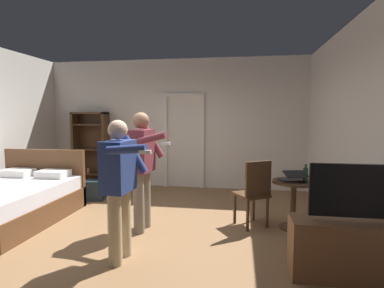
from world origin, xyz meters
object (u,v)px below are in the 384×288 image
bed (10,201)px  person_striped_shirt (142,163)px  person_blue_shirt (120,181)px  suitcase_dark (92,190)px  tv_flatscreen (354,245)px  bottle_on_table (306,175)px  wooden_chair (254,191)px  bookshelf (91,146)px  laptop (293,178)px  side_table (293,197)px

bed → person_striped_shirt: person_striped_shirt is taller
person_blue_shirt → suitcase_dark: 2.82m
tv_flatscreen → suitcase_dark: size_ratio=2.55×
bottle_on_table → person_blue_shirt: 2.54m
wooden_chair → tv_flatscreen: bearing=-54.1°
bookshelf → laptop: (4.18, -2.16, -0.17)m
wooden_chair → bottle_on_table: bearing=-3.1°
bed → laptop: size_ratio=4.98×
laptop → person_blue_shirt: person_blue_shirt is taller
person_blue_shirt → suitcase_dark: person_blue_shirt is taller
wooden_chair → person_striped_shirt: bearing=-167.6°
bottle_on_table → wooden_chair: wooden_chair is taller
bookshelf → bottle_on_table: size_ratio=6.60×
side_table → person_blue_shirt: bearing=-147.9°
side_table → suitcase_dark: side_table is taller
bottle_on_table → side_table: bearing=150.3°
wooden_chair → person_blue_shirt: person_blue_shirt is taller
tv_flatscreen → side_table: tv_flatscreen is taller
bed → bottle_on_table: 4.47m
suitcase_dark → side_table: bearing=-24.4°
laptop → wooden_chair: size_ratio=0.41×
bookshelf → side_table: 4.72m
person_blue_shirt → person_striped_shirt: bearing=92.7°
laptop → bottle_on_table: bottle_on_table is taller
bookshelf → person_blue_shirt: (2.11, -3.43, -0.01)m
wooden_chair → person_blue_shirt: bearing=-140.3°
bed → side_table: 4.31m
bookshelf → laptop: 4.71m
tv_flatscreen → bottle_on_table: tv_flatscreen is taller
laptop → bottle_on_table: 0.17m
bookshelf → bottle_on_table: bookshelf is taller
side_table → suitcase_dark: bearing=165.1°
wooden_chair → person_blue_shirt: 2.02m
laptop → suitcase_dark: bearing=164.4°
side_table → bottle_on_table: bearing=-29.7°
side_table → person_striped_shirt: (-2.13, -0.39, 0.50)m
bottle_on_table → tv_flatscreen: bearing=-79.5°
bookshelf → side_table: (4.19, -2.12, -0.45)m
side_table → laptop: 0.29m
side_table → person_blue_shirt: (-2.08, -1.31, 0.44)m
bottle_on_table → person_striped_shirt: (-2.27, -0.31, 0.16)m
laptop → person_striped_shirt: bearing=-170.7°
person_striped_shirt → suitcase_dark: 2.14m
wooden_chair → person_striped_shirt: 1.66m
suitcase_dark → bed: bearing=-127.4°
tv_flatscreen → bottle_on_table: 1.35m
person_blue_shirt → bottle_on_table: bearing=28.9°
tv_flatscreen → person_blue_shirt: size_ratio=0.78×
laptop → person_blue_shirt: 2.43m
laptop → person_striped_shirt: size_ratio=0.24×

